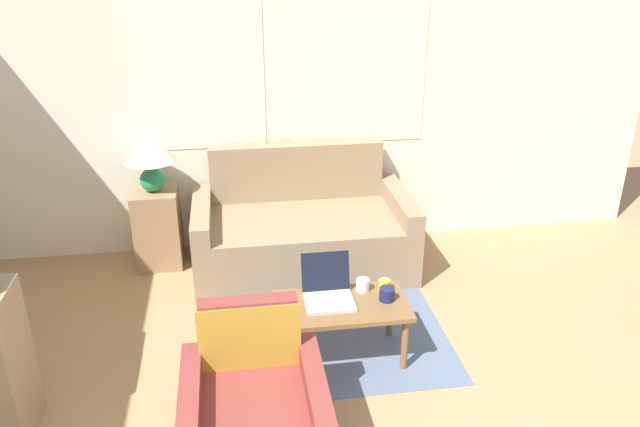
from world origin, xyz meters
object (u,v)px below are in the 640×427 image
object	(u,v)px
couch	(302,233)
table_lamp	(149,152)
coffee_table	(342,311)
armchair	(255,426)
cup_white	(387,294)
laptop	(328,290)
cup_yellow	(384,285)
cup_navy	(363,285)

from	to	relation	value
couch	table_lamp	world-z (taller)	table_lamp
table_lamp	coffee_table	world-z (taller)	table_lamp
armchair	cup_white	xyz separation A→B (m)	(0.88, 0.84, 0.18)
couch	coffee_table	xyz separation A→B (m)	(0.09, -1.28, 0.06)
table_lamp	cup_white	xyz separation A→B (m)	(1.54, -1.47, -0.54)
laptop	cup_white	bearing A→B (deg)	-11.53
table_lamp	cup_yellow	xyz separation A→B (m)	(1.55, -1.35, -0.54)
couch	cup_yellow	xyz separation A→B (m)	(0.39, -1.16, 0.15)
cup_white	cup_yellow	bearing A→B (deg)	83.65
table_lamp	laptop	xyz separation A→B (m)	(1.18, -1.40, -0.52)
coffee_table	cup_white	world-z (taller)	cup_white
cup_yellow	cup_white	bearing A→B (deg)	-96.35
cup_white	cup_navy	bearing A→B (deg)	132.28
armchair	cup_yellow	size ratio (longest dim) A/B	10.35
armchair	coffee_table	size ratio (longest dim) A/B	0.98
couch	armchair	bearing A→B (deg)	-103.31
coffee_table	cup_yellow	world-z (taller)	cup_yellow
coffee_table	cup_white	distance (m)	0.30
cup_yellow	coffee_table	bearing A→B (deg)	-158.29
table_lamp	laptop	world-z (taller)	table_lamp
couch	laptop	distance (m)	1.22
cup_navy	cup_white	world-z (taller)	cup_white
table_lamp	cup_navy	bearing A→B (deg)	-43.31
armchair	laptop	size ratio (longest dim) A/B	2.54
cup_navy	armchair	bearing A→B (deg)	-127.74
coffee_table	table_lamp	bearing A→B (deg)	130.32
armchair	cup_yellow	distance (m)	1.32
couch	laptop	bearing A→B (deg)	-89.32
couch	laptop	xyz separation A→B (m)	(0.01, -1.21, 0.17)
coffee_table	armchair	bearing A→B (deg)	-125.26
couch	table_lamp	bearing A→B (deg)	170.61
laptop	cup_navy	bearing A→B (deg)	14.79
armchair	cup_white	bearing A→B (deg)	43.60
couch	table_lamp	distance (m)	1.36
armchair	cup_navy	distance (m)	1.25
laptop	table_lamp	bearing A→B (deg)	130.08
cup_yellow	cup_navy	bearing A→B (deg)	171.92
table_lamp	cup_white	bearing A→B (deg)	-43.69
table_lamp	cup_white	size ratio (longest dim) A/B	5.05
couch	cup_yellow	size ratio (longest dim) A/B	21.78
armchair	cup_white	distance (m)	1.23
laptop	couch	bearing A→B (deg)	90.68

